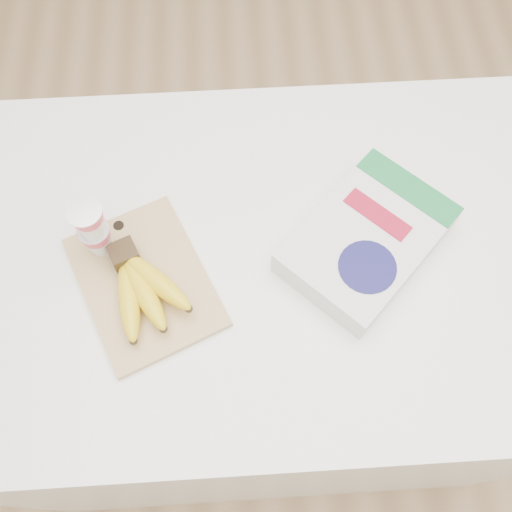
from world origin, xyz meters
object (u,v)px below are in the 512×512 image
at_px(bananas, 141,287).
at_px(cereal_box, 367,240).
at_px(cutting_board, 145,282).
at_px(yogurt_stack, 93,229).
at_px(table, 264,326).

bearing_deg(bananas, cereal_box, 9.94).
relative_size(cutting_board, yogurt_stack, 2.08).
distance_m(cutting_board, bananas, 0.04).
bearing_deg(cereal_box, bananas, -125.57).
relative_size(table, cutting_board, 4.04).
bearing_deg(yogurt_stack, table, -2.92).
height_order(bananas, yogurt_stack, yogurt_stack).
bearing_deg(cutting_board, table, -10.22).
bearing_deg(cutting_board, bananas, -112.68).
xyz_separation_m(bananas, yogurt_stack, (-0.08, 0.09, 0.05)).
xyz_separation_m(cutting_board, cereal_box, (0.41, 0.05, 0.03)).
height_order(yogurt_stack, cereal_box, yogurt_stack).
bearing_deg(bananas, cutting_board, 90.86).
bearing_deg(yogurt_stack, bananas, -50.40).
bearing_deg(cutting_board, cereal_box, -16.81).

